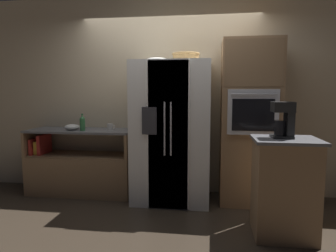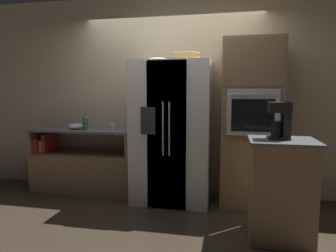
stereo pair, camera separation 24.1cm
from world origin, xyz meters
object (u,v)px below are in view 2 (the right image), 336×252
object	(u,v)px
refrigerator	(172,132)
mug	(113,126)
wall_oven	(250,123)
wicker_basket	(186,57)
coffee_maker	(281,119)
bottle_tall	(85,122)
mixing_bowl	(76,126)
fruit_bowl	(158,60)

from	to	relation	value
refrigerator	mug	distance (m)	0.89
refrigerator	wall_oven	xyz separation A→B (m)	(1.00, 0.07, 0.13)
wicker_basket	coffee_maker	bearing A→B (deg)	-39.02
bottle_tall	mixing_bowl	size ratio (longest dim) A/B	1.12
wall_oven	mug	distance (m)	1.88
wicker_basket	bottle_tall	bearing A→B (deg)	-177.65
bottle_tall	mug	bearing A→B (deg)	20.27
wicker_basket	mixing_bowl	bearing A→B (deg)	-179.70
refrigerator	fruit_bowl	xyz separation A→B (m)	(-0.21, 0.09, 0.95)
wall_oven	mixing_bowl	distance (m)	2.41
mug	refrigerator	bearing A→B (deg)	-7.32
mug	bottle_tall	bearing A→B (deg)	-159.73
wall_oven	wicker_basket	world-z (taller)	wall_oven
coffee_maker	bottle_tall	bearing A→B (deg)	162.13
bottle_tall	coffee_maker	distance (m)	2.59
fruit_bowl	coffee_maker	world-z (taller)	fruit_bowl
mug	coffee_maker	size ratio (longest dim) A/B	0.32
wicker_basket	mug	bearing A→B (deg)	176.13
refrigerator	bottle_tall	distance (m)	1.24
wicker_basket	mixing_bowl	size ratio (longest dim) A/B	1.71
wicker_basket	coffee_maker	world-z (taller)	wicker_basket
bottle_tall	mixing_bowl	bearing A→B (deg)	164.19
refrigerator	coffee_maker	distance (m)	1.49
coffee_maker	fruit_bowl	bearing A→B (deg)	147.90
wicker_basket	fruit_bowl	xyz separation A→B (m)	(-0.38, 0.05, -0.03)
refrigerator	fruit_bowl	world-z (taller)	fruit_bowl
wicker_basket	refrigerator	bearing A→B (deg)	-166.60
coffee_maker	refrigerator	bearing A→B (deg)	146.57
refrigerator	bottle_tall	xyz separation A→B (m)	(-1.23, -0.02, 0.11)
wall_oven	mug	bearing A→B (deg)	178.81
wall_oven	refrigerator	bearing A→B (deg)	-175.73
fruit_bowl	mug	xyz separation A→B (m)	(-0.68, 0.02, -0.90)
wall_oven	mug	world-z (taller)	wall_oven
wicker_basket	mug	distance (m)	1.41
mug	mixing_bowl	xyz separation A→B (m)	(-0.53, -0.08, -0.00)
fruit_bowl	bottle_tall	xyz separation A→B (m)	(-1.03, -0.11, -0.84)
wall_oven	coffee_maker	distance (m)	0.92
mixing_bowl	coffee_maker	world-z (taller)	coffee_maker
mixing_bowl	coffee_maker	xyz separation A→B (m)	(2.63, -0.84, 0.23)
refrigerator	wicker_basket	world-z (taller)	wicker_basket
refrigerator	mixing_bowl	bearing A→B (deg)	178.64
mixing_bowl	bottle_tall	bearing A→B (deg)	-15.81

